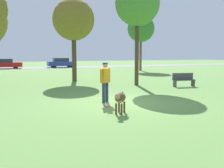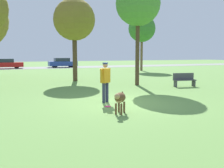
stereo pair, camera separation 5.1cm
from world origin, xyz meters
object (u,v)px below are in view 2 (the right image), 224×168
at_px(parked_car_red, 6,64).
at_px(park_bench, 184,79).
at_px(parked_car_blue, 63,63).
at_px(frisbee, 108,106).
at_px(tree_mid_center, 74,20).
at_px(dog, 120,98).
at_px(tree_far_right, 142,29).
at_px(person, 105,79).
at_px(tree_near_right, 138,4).

bearing_deg(parked_car_red, park_bench, -67.56).
bearing_deg(parked_car_blue, frisbee, -98.59).
height_order(tree_mid_center, parked_car_blue, tree_mid_center).
xyz_separation_m(frisbee, park_bench, (6.66, 3.95, 0.44)).
xyz_separation_m(frisbee, parked_car_blue, (4.44, 29.57, 0.68)).
bearing_deg(frisbee, dog, -92.13).
xyz_separation_m(dog, frisbee, (0.05, 1.25, -0.52)).
relative_size(dog, frisbee, 3.43).
xyz_separation_m(tree_mid_center, parked_car_red, (-4.67, 19.39, -3.80)).
distance_m(tree_far_right, park_bench, 16.07).
bearing_deg(tree_mid_center, parked_car_red, 103.54).
bearing_deg(parked_car_red, tree_far_right, -34.54).
bearing_deg(tree_mid_center, person, -96.49).
xyz_separation_m(dog, park_bench, (6.71, 5.21, -0.07)).
bearing_deg(parked_car_blue, tree_far_right, -56.82).
relative_size(person, park_bench, 1.16).
bearing_deg(person, tree_near_right, 17.50).
bearing_deg(parked_car_red, tree_mid_center, -75.81).
bearing_deg(tree_far_right, tree_mid_center, -139.99).
xyz_separation_m(tree_far_right, park_bench, (-5.01, -14.58, -4.52)).
relative_size(person, tree_near_right, 0.25).
relative_size(dog, tree_near_right, 0.13).
height_order(tree_mid_center, park_bench, tree_mid_center).
bearing_deg(tree_near_right, tree_far_right, 60.11).
distance_m(frisbee, tree_near_right, 8.84).
xyz_separation_m(dog, parked_car_red, (-3.37, 30.43, 0.15)).
height_order(tree_far_right, parked_car_red, tree_far_right).
relative_size(tree_mid_center, parked_car_blue, 1.47).
height_order(tree_far_right, park_bench, tree_far_right).
distance_m(frisbee, parked_car_red, 29.38).
bearing_deg(tree_near_right, tree_mid_center, 127.32).
bearing_deg(frisbee, person, 74.65).
relative_size(frisbee, tree_mid_center, 0.04).
bearing_deg(parked_car_red, dog, -83.03).
distance_m(person, tree_near_right, 7.61).
bearing_deg(person, parked_car_blue, 49.02).
relative_size(parked_car_red, park_bench, 3.12).
relative_size(person, frisbee, 6.95).
relative_size(tree_mid_center, tree_near_right, 0.91).
bearing_deg(tree_mid_center, dog, -96.70).
xyz_separation_m(frisbee, tree_far_right, (11.67, 18.53, 4.96)).
distance_m(parked_car_blue, park_bench, 25.71).
height_order(person, tree_mid_center, tree_mid_center).
bearing_deg(frisbee, tree_mid_center, 82.72).
height_order(tree_mid_center, tree_near_right, tree_near_right).
relative_size(frisbee, parked_car_blue, 0.06).
height_order(parked_car_blue, park_bench, parked_car_blue).
xyz_separation_m(tree_far_right, parked_car_red, (-15.09, 10.64, -4.30)).
bearing_deg(tree_mid_center, tree_near_right, -52.68).
relative_size(dog, parked_car_blue, 0.20).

